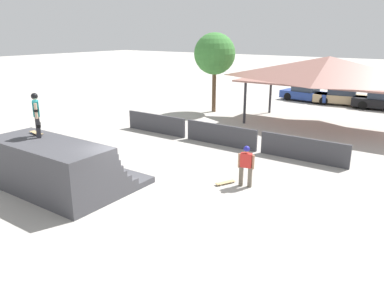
% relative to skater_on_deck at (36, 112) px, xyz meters
% --- Properties ---
extents(ground_plane, '(160.00, 160.00, 0.00)m').
position_rel_skater_on_deck_xyz_m(ground_plane, '(3.78, 1.18, -2.76)').
color(ground_plane, '#ADA8A0').
extents(quarter_pipe_ramp, '(4.84, 3.76, 1.84)m').
position_rel_skater_on_deck_xyz_m(quarter_pipe_ramp, '(0.91, 0.00, -1.95)').
color(quarter_pipe_ramp, '#424247').
rests_on(quarter_pipe_ramp, ground).
extents(skater_on_deck, '(0.64, 0.50, 1.59)m').
position_rel_skater_on_deck_xyz_m(skater_on_deck, '(0.00, 0.00, 0.00)').
color(skater_on_deck, '#2D2D33').
rests_on(skater_on_deck, quarter_pipe_ramp).
extents(skateboard_on_deck, '(0.82, 0.33, 0.09)m').
position_rel_skater_on_deck_xyz_m(skateboard_on_deck, '(-0.33, 0.12, -0.86)').
color(skateboard_on_deck, blue).
rests_on(skateboard_on_deck, quarter_pipe_ramp).
extents(bystander_walking, '(0.61, 0.30, 1.56)m').
position_rel_skater_on_deck_xyz_m(bystander_walking, '(6.32, 4.10, -1.84)').
color(bystander_walking, '#6B6051').
rests_on(bystander_walking, ground).
extents(skateboard_on_ground, '(0.54, 0.83, 0.09)m').
position_rel_skater_on_deck_xyz_m(skateboard_on_ground, '(5.60, 3.84, -2.70)').
color(skateboard_on_ground, silver).
rests_on(skateboard_on_ground, ground).
extents(barrier_fence, '(12.46, 0.12, 1.05)m').
position_rel_skater_on_deck_xyz_m(barrier_fence, '(2.85, 8.16, -2.23)').
color(barrier_fence, '#3D3D42').
rests_on(barrier_fence, ground).
extents(pavilion_shelter, '(10.17, 4.57, 4.16)m').
position_rel_skater_on_deck_xyz_m(pavilion_shelter, '(5.98, 15.01, 0.60)').
color(pavilion_shelter, '#2D2D33').
rests_on(pavilion_shelter, ground).
extents(tree_beside_pavilion, '(2.86, 2.86, 5.49)m').
position_rel_skater_on_deck_xyz_m(tree_beside_pavilion, '(-1.81, 15.05, 1.27)').
color(tree_beside_pavilion, brown).
rests_on(tree_beside_pavilion, ground).
extents(parked_car_blue, '(4.26, 2.24, 1.27)m').
position_rel_skater_on_deck_xyz_m(parked_car_blue, '(2.17, 23.13, -2.16)').
color(parked_car_blue, navy).
rests_on(parked_car_blue, ground).
extents(parked_car_tan, '(4.57, 2.22, 1.27)m').
position_rel_skater_on_deck_xyz_m(parked_car_tan, '(5.12, 23.07, -2.16)').
color(parked_car_tan, tan).
rests_on(parked_car_tan, ground).
extents(parked_car_black, '(4.28, 1.83, 1.27)m').
position_rel_skater_on_deck_xyz_m(parked_car_black, '(8.07, 22.73, -2.16)').
color(parked_car_black, black).
rests_on(parked_car_black, ground).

